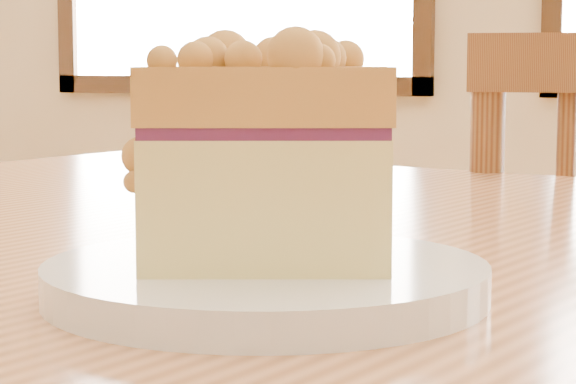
# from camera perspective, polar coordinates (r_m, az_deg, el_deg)

# --- Properties ---
(cafe_table_main) EXTENTS (1.47, 1.17, 0.75)m
(cafe_table_main) POSITION_cam_1_polar(r_m,az_deg,el_deg) (0.71, 6.94, -9.65)
(cafe_table_main) COLOR #C57E4C
(cafe_table_main) RESTS_ON ground
(plate) EXTENTS (0.21, 0.21, 0.02)m
(plate) POSITION_cam_1_polar(r_m,az_deg,el_deg) (0.53, -1.14, -4.59)
(plate) COLOR white
(plate) RESTS_ON cafe_table_main
(cake_slice) EXTENTS (0.14, 0.12, 0.11)m
(cake_slice) POSITION_cam_1_polar(r_m,az_deg,el_deg) (0.52, -1.34, 2.18)
(cake_slice) COLOR #E3D280
(cake_slice) RESTS_ON plate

